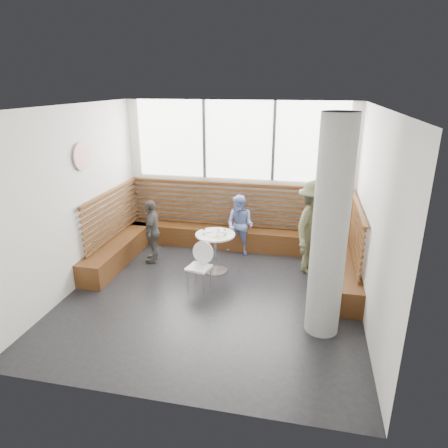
% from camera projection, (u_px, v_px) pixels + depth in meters
% --- Properties ---
extents(room, '(5.00, 5.00, 3.20)m').
position_uv_depth(room, '(211.00, 209.00, 6.46)').
color(room, silver).
rests_on(room, ground).
extents(booth, '(5.00, 2.50, 1.44)m').
position_uv_depth(booth, '(232.00, 238.00, 8.49)').
color(booth, '#472811').
rests_on(booth, ground).
extents(concrete_column, '(0.50, 0.50, 3.20)m').
position_uv_depth(concrete_column, '(330.00, 230.00, 5.54)').
color(concrete_column, gray).
rests_on(concrete_column, ground).
extents(wall_art, '(0.03, 0.50, 0.50)m').
position_uv_depth(wall_art, '(81.00, 156.00, 7.07)').
color(wall_art, white).
rests_on(wall_art, room).
extents(cafe_table, '(0.77, 0.77, 0.79)m').
position_uv_depth(cafe_table, '(215.00, 245.00, 7.74)').
color(cafe_table, silver).
rests_on(cafe_table, ground).
extents(cafe_chair, '(0.41, 0.40, 0.86)m').
position_uv_depth(cafe_chair, '(200.00, 262.00, 7.15)').
color(cafe_chair, white).
rests_on(cafe_chair, ground).
extents(adult_man, '(1.08, 1.36, 1.85)m').
position_uv_depth(adult_man, '(314.00, 227.00, 7.62)').
color(adult_man, '#4D4F34').
rests_on(adult_man, ground).
extents(child_back, '(0.77, 0.69, 1.30)m').
position_uv_depth(child_back, '(240.00, 225.00, 8.53)').
color(child_back, '#7A8FD5').
rests_on(child_back, ground).
extents(child_left, '(0.46, 0.82, 1.33)m').
position_uv_depth(child_left, '(152.00, 231.00, 8.18)').
color(child_left, '#4C4A45').
rests_on(child_left, ground).
extents(plate_near, '(0.21, 0.21, 0.01)m').
position_uv_depth(plate_near, '(209.00, 231.00, 7.82)').
color(plate_near, white).
rests_on(plate_near, cafe_table).
extents(plate_far, '(0.21, 0.21, 0.01)m').
position_uv_depth(plate_far, '(223.00, 231.00, 7.82)').
color(plate_far, white).
rests_on(plate_far, cafe_table).
extents(glass_left, '(0.06, 0.06, 0.10)m').
position_uv_depth(glass_left, '(204.00, 232.00, 7.65)').
color(glass_left, white).
rests_on(glass_left, cafe_table).
extents(glass_mid, '(0.08, 0.08, 0.12)m').
position_uv_depth(glass_mid, '(218.00, 233.00, 7.54)').
color(glass_mid, white).
rests_on(glass_mid, cafe_table).
extents(glass_right, '(0.07, 0.07, 0.10)m').
position_uv_depth(glass_right, '(225.00, 232.00, 7.60)').
color(glass_right, white).
rests_on(glass_right, cafe_table).
extents(menu_card, '(0.23, 0.19, 0.00)m').
position_uv_depth(menu_card, '(218.00, 237.00, 7.49)').
color(menu_card, '#A5C64C').
rests_on(menu_card, cafe_table).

